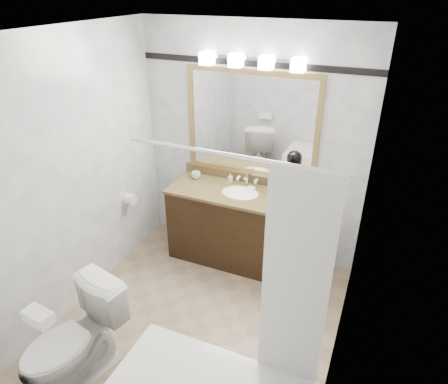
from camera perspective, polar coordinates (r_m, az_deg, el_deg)
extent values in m
cube|color=gray|center=(3.90, -3.59, -17.90)|extent=(2.40, 2.60, 0.01)
cube|color=white|center=(2.74, -5.25, 21.85)|extent=(2.40, 2.60, 0.01)
cube|color=white|center=(4.21, 3.87, 6.42)|extent=(2.40, 0.01, 2.50)
cube|color=white|center=(2.28, -19.95, -16.56)|extent=(2.40, 0.01, 2.50)
cube|color=white|center=(3.79, -20.74, 2.00)|extent=(0.01, 2.60, 2.50)
cube|color=white|center=(2.85, 17.97, -6.28)|extent=(0.01, 2.60, 2.50)
cube|color=black|center=(4.36, 2.22, -5.22)|extent=(1.50, 0.55, 0.82)
cube|color=olive|center=(4.14, 2.33, -0.28)|extent=(1.53, 0.58, 0.03)
cube|color=olive|center=(4.34, 3.63, 2.02)|extent=(1.53, 0.03, 0.10)
ellipsoid|color=white|center=(4.15, 2.32, -0.47)|extent=(0.44, 0.34, 0.14)
cube|color=#A4824A|center=(3.97, 4.11, 16.75)|extent=(1.40, 0.04, 0.05)
cube|color=#A4824A|center=(4.30, 3.64, 2.89)|extent=(1.40, 0.04, 0.05)
cube|color=#A4824A|center=(4.37, -4.65, 10.64)|extent=(0.05, 0.04, 1.00)
cube|color=#A4824A|center=(3.95, 13.20, 8.10)|extent=(0.05, 0.04, 1.00)
cube|color=white|center=(4.11, 3.88, 9.57)|extent=(1.30, 0.01, 1.00)
cube|color=silver|center=(3.94, 4.12, 18.51)|extent=(0.90, 0.05, 0.03)
cube|color=white|center=(4.07, -2.45, 18.56)|extent=(0.12, 0.12, 0.12)
cube|color=white|center=(3.95, 1.70, 18.29)|extent=(0.12, 0.12, 0.12)
cube|color=white|center=(3.85, 6.06, 17.91)|extent=(0.12, 0.12, 0.12)
cube|color=white|center=(3.77, 10.60, 17.40)|extent=(0.12, 0.12, 0.12)
cube|color=black|center=(3.97, 4.22, 17.84)|extent=(2.40, 0.01, 0.06)
cylinder|color=silver|center=(2.18, 1.10, 5.24)|extent=(1.30, 0.02, 0.02)
cube|color=white|center=(2.48, 10.11, -13.25)|extent=(0.40, 0.04, 1.55)
cylinder|color=white|center=(4.43, -13.28, -1.03)|extent=(0.11, 0.12, 0.12)
imported|color=white|center=(3.37, -20.86, -19.46)|extent=(0.62, 0.88, 0.81)
cube|color=white|center=(2.98, -24.99, -15.84)|extent=(0.21, 0.13, 0.08)
cylinder|color=black|center=(4.01, 7.85, -1.10)|extent=(0.19, 0.19, 0.02)
cylinder|color=black|center=(4.00, 8.40, 0.94)|extent=(0.16, 0.16, 0.27)
sphere|color=black|center=(3.94, 8.54, 2.68)|extent=(0.16, 0.16, 0.16)
cube|color=black|center=(3.90, 7.91, 1.65)|extent=(0.12, 0.12, 0.05)
cylinder|color=silver|center=(3.98, 7.73, -0.82)|extent=(0.06, 0.06, 0.06)
imported|color=white|center=(4.43, -4.01, 2.42)|extent=(0.12, 0.12, 0.08)
imported|color=white|center=(4.33, 0.92, 2.02)|extent=(0.05, 0.05, 0.10)
cube|color=beige|center=(4.20, 3.94, 0.55)|extent=(0.08, 0.06, 0.02)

